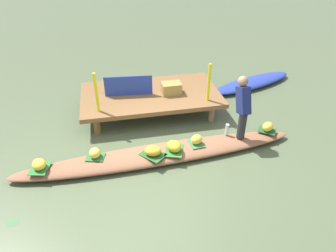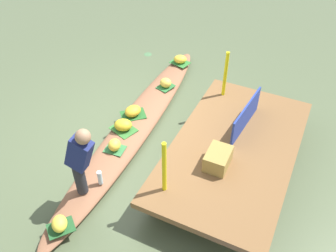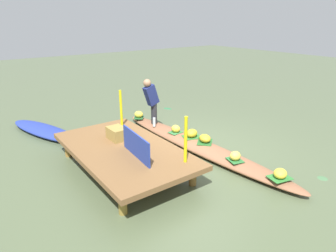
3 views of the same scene
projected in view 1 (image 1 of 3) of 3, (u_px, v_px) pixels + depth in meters
The scene contains 23 objects.
canal_water at pixel (159, 158), 5.99m from camera, with size 40.00×40.00×0.00m, color #505D3F.
dock_platform at pixel (151, 95), 7.30m from camera, with size 3.20×1.80×0.48m.
vendor_boat at pixel (159, 154), 5.94m from camera, with size 5.46×0.66×0.20m, color #8C5B3F.
moored_boat at pixel (252, 83), 8.62m from camera, with size 2.67×0.63×0.20m, color #263897.
leaf_mat_0 at pixel (95, 157), 5.70m from camera, with size 0.32×0.26×0.01m, color #2A6B33.
banana_bunch_0 at pixel (95, 153), 5.65m from camera, with size 0.23×0.20×0.19m, color #F3D04C.
leaf_mat_1 at pixel (153, 154), 5.76m from camera, with size 0.44×0.33×0.01m, color #245C25.
banana_bunch_1 at pixel (153, 151), 5.71m from camera, with size 0.31×0.25×0.18m, color gold.
leaf_mat_2 at pixel (174, 150), 5.87m from camera, with size 0.43×0.32×0.01m, color #33712F.
banana_bunch_2 at pixel (174, 146), 5.82m from camera, with size 0.30×0.25×0.20m, color gold.
leaf_mat_3 at pixel (40, 168), 5.44m from camera, with size 0.39×0.30×0.01m, color #2F7732.
banana_bunch_3 at pixel (39, 164), 5.40m from camera, with size 0.28×0.23×0.17m, color yellow.
leaf_mat_4 at pixel (196, 143), 6.05m from camera, with size 0.32×0.25×0.01m, color #357740.
banana_bunch_4 at pixel (197, 140), 6.00m from camera, with size 0.23×0.20×0.19m, color yellow.
leaf_mat_5 at pixel (267, 130), 6.44m from camera, with size 0.35×0.26×0.01m, color #225529.
banana_bunch_5 at pixel (268, 127), 6.38m from camera, with size 0.25×0.20×0.19m, color yellow.
vendor_person at pixel (243, 105), 5.93m from camera, with size 0.21×0.44×1.24m.
water_bottle at pixel (227, 129), 6.26m from camera, with size 0.07×0.07×0.24m, color silver.
market_banner at pixel (128, 86), 7.05m from camera, with size 1.08×0.03×0.47m, color navy.
railing_post_west at pixel (96, 93), 6.33m from camera, with size 0.06×0.06×0.86m, color yellow.
railing_post_east at pixel (209, 83), 6.74m from camera, with size 0.06×0.06×0.86m, color yellow.
produce_crate at pixel (171, 88), 7.19m from camera, with size 0.44×0.32×0.26m, color olive.
drifting_plant_0 at pixel (13, 222), 4.70m from camera, with size 0.19×0.18×0.01m, color #466F45.
Camera 1 is at (-0.79, -4.62, 3.78)m, focal length 33.24 mm.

